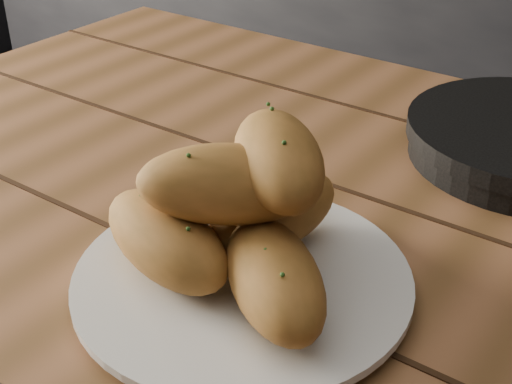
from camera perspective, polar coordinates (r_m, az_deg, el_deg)
name	(u,v)px	position (r m, az deg, el deg)	size (l,w,h in m)	color
counter	(425,68)	(2.01, 13.40, 9.62)	(2.80, 0.60, 0.90)	black
table	(386,346)	(0.72, 10.33, -12.00)	(1.54, 0.97, 0.75)	brown
plate	(243,281)	(0.62, -1.08, -7.14)	(0.29, 0.29, 0.02)	silver
bread_rolls	(242,215)	(0.59, -1.09, -1.87)	(0.27, 0.23, 0.14)	#A3662D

